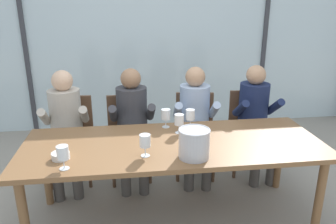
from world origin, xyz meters
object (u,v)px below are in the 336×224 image
(chair_left_of_center, at_px, (128,130))
(wine_glass_center_pour, at_px, (145,142))
(person_navy_polo, at_px, (256,113))
(wine_glass_by_right_taster, at_px, (63,154))
(chair_right_of_center, at_px, (248,124))
(wine_glass_spare_empty, at_px, (166,115))
(wine_glass_by_left_taster, at_px, (190,115))
(chair_near_curtain, at_px, (72,132))
(chair_center, at_px, (195,127))
(person_pale_blue_shirt, at_px, (195,116))
(person_charcoal_jacket, at_px, (132,119))
(person_beige_jumper, at_px, (66,122))
(wine_glass_near_bucket, at_px, (179,120))
(tasting_bowl, at_px, (61,156))
(dining_table, at_px, (173,150))
(ice_bucket_primary, at_px, (194,143))

(chair_left_of_center, distance_m, wine_glass_center_pour, 1.15)
(person_navy_polo, bearing_deg, wine_glass_by_right_taster, -149.53)
(wine_glass_center_pour, bearing_deg, chair_right_of_center, 41.10)
(wine_glass_spare_empty, bearing_deg, wine_glass_by_left_taster, -9.31)
(chair_near_curtain, xyz_separation_m, chair_left_of_center, (0.59, -0.02, 0.00))
(chair_center, relative_size, chair_right_of_center, 1.00)
(chair_near_curtain, xyz_separation_m, chair_center, (1.33, -0.04, 0.00))
(wine_glass_center_pour, bearing_deg, wine_glass_by_right_taster, -167.55)
(person_pale_blue_shirt, height_order, wine_glass_center_pour, person_pale_blue_shirt)
(person_navy_polo, distance_m, wine_glass_by_right_taster, 2.14)
(person_charcoal_jacket, distance_m, person_navy_polo, 1.33)
(chair_right_of_center, xyz_separation_m, person_beige_jumper, (-1.98, -0.12, 0.17))
(chair_near_curtain, height_order, wine_glass_by_right_taster, wine_glass_by_right_taster)
(chair_right_of_center, bearing_deg, wine_glass_near_bucket, -136.79)
(chair_center, height_order, wine_glass_near_bucket, wine_glass_near_bucket)
(person_charcoal_jacket, bearing_deg, person_pale_blue_shirt, 0.33)
(chair_left_of_center, relative_size, chair_right_of_center, 1.00)
(chair_right_of_center, height_order, tasting_bowl, chair_right_of_center)
(person_charcoal_jacket, xyz_separation_m, tasting_bowl, (-0.56, -0.92, 0.07))
(chair_center, distance_m, chair_right_of_center, 0.62)
(person_charcoal_jacket, height_order, wine_glass_center_pour, person_charcoal_jacket)
(person_charcoal_jacket, height_order, wine_glass_by_right_taster, person_charcoal_jacket)
(person_navy_polo, distance_m, wine_glass_spare_empty, 1.11)
(chair_right_of_center, relative_size, wine_glass_near_bucket, 5.08)
(person_charcoal_jacket, bearing_deg, chair_left_of_center, 109.72)
(dining_table, distance_m, tasting_bowl, 0.90)
(chair_near_curtain, distance_m, wine_glass_near_bucket, 1.30)
(chair_center, height_order, chair_right_of_center, same)
(chair_center, xyz_separation_m, wine_glass_center_pour, (-0.62, -1.08, 0.33))
(person_pale_blue_shirt, height_order, ice_bucket_primary, person_pale_blue_shirt)
(chair_center, xyz_separation_m, wine_glass_near_bucket, (-0.29, -0.66, 0.34))
(person_navy_polo, xyz_separation_m, wine_glass_by_left_taster, (-0.81, -0.42, 0.17))
(chair_left_of_center, xyz_separation_m, chair_center, (0.74, -0.02, 0.00))
(chair_near_curtain, distance_m, wine_glass_center_pour, 1.37)
(person_navy_polo, distance_m, tasting_bowl, 2.10)
(chair_right_of_center, distance_m, wine_glass_by_left_taster, 1.01)
(chair_near_curtain, distance_m, person_beige_jumper, 0.24)
(tasting_bowl, bearing_deg, wine_glass_spare_empty, 32.26)
(person_charcoal_jacket, bearing_deg, chair_right_of_center, 5.69)
(person_beige_jumper, bearing_deg, chair_center, 1.02)
(chair_center, bearing_deg, person_beige_jumper, -166.67)
(person_charcoal_jacket, relative_size, ice_bucket_primary, 5.03)
(person_pale_blue_shirt, bearing_deg, tasting_bowl, -138.03)
(person_charcoal_jacket, relative_size, person_navy_polo, 1.00)
(chair_right_of_center, distance_m, ice_bucket_primary, 1.48)
(person_beige_jumper, distance_m, wine_glass_by_right_taster, 1.11)
(wine_glass_near_bucket, bearing_deg, dining_table, -111.55)
(person_pale_blue_shirt, bearing_deg, wine_glass_center_pour, -116.83)
(wine_glass_near_bucket, xyz_separation_m, wine_glass_center_pour, (-0.33, -0.42, -0.00))
(person_charcoal_jacket, distance_m, wine_glass_by_left_taster, 0.69)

